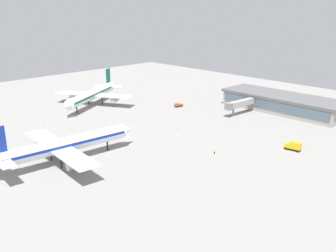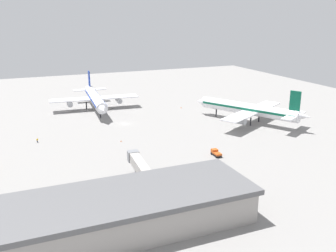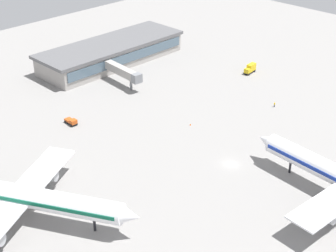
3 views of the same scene
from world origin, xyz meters
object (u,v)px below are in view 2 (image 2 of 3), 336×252
object	(u,v)px
airplane_at_gate	(95,98)
airplane_taxiing	(249,109)
pushback_tractor	(216,153)
ground_crew_worker	(37,140)
safety_cone_near_gate	(181,107)
safety_cone_mid_apron	(121,141)

from	to	relation	value
airplane_at_gate	airplane_taxiing	bearing A→B (deg)	54.09
pushback_tractor	ground_crew_worker	world-z (taller)	pushback_tractor
ground_crew_worker	airplane_taxiing	bearing A→B (deg)	84.71
airplane_taxiing	pushback_tractor	size ratio (longest dim) A/B	10.74
safety_cone_near_gate	airplane_taxiing	bearing A→B (deg)	-65.45
airplane_taxiing	ground_crew_worker	world-z (taller)	airplane_taxiing
ground_crew_worker	safety_cone_mid_apron	xyz separation A→B (m)	(28.01, -10.75, -0.55)
airplane_taxiing	safety_cone_near_gate	size ratio (longest dim) A/B	79.86
airplane_at_gate	safety_cone_near_gate	world-z (taller)	airplane_at_gate
airplane_taxiing	safety_cone_mid_apron	size ratio (longest dim) A/B	79.86
airplane_taxiing	pushback_tractor	xyz separation A→B (m)	(-32.63, -29.28, -4.84)
pushback_tractor	ground_crew_worker	xyz separation A→B (m)	(-52.64, 36.49, -0.12)
airplane_taxiing	safety_cone_near_gate	bearing A→B (deg)	-4.25
airplane_at_gate	safety_cone_mid_apron	distance (m)	51.33
airplane_taxiing	safety_cone_near_gate	world-z (taller)	airplane_taxiing
pushback_tractor	ground_crew_worker	distance (m)	64.05
airplane_taxiing	safety_cone_mid_apron	world-z (taller)	airplane_taxiing
safety_cone_near_gate	safety_cone_mid_apron	xyz separation A→B (m)	(-41.50, -38.01, 0.00)
safety_cone_near_gate	ground_crew_worker	bearing A→B (deg)	-158.59
airplane_taxiing	pushback_tractor	bearing A→B (deg)	103.11
airplane_at_gate	ground_crew_worker	world-z (taller)	airplane_at_gate
airplane_at_gate	ground_crew_worker	xyz separation A→B (m)	(-30.00, -40.24, -4.99)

